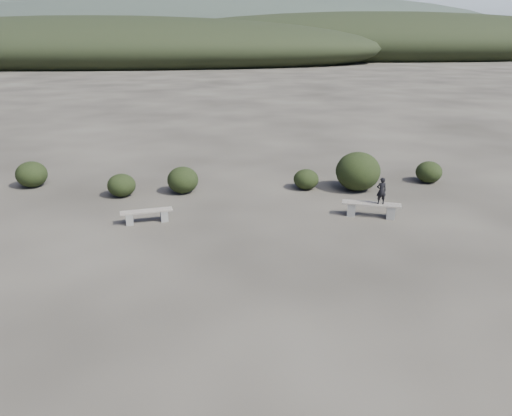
{
  "coord_description": "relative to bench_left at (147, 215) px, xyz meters",
  "views": [
    {
      "loc": [
        -1.06,
        -10.54,
        6.14
      ],
      "look_at": [
        -0.17,
        3.5,
        1.1
      ],
      "focal_mm": 35.0,
      "sensor_mm": 36.0,
      "label": 1
    }
  ],
  "objects": [
    {
      "name": "mountain_ridges",
      "position": [
        -3.74,
        333.71,
        10.57
      ],
      "size": [
        500.0,
        400.0,
        56.0
      ],
      "color": "black",
      "rests_on": "ground"
    },
    {
      "name": "shrub_d",
      "position": [
        7.99,
        3.15,
        0.52
      ],
      "size": [
        1.78,
        1.78,
        1.56
      ],
      "primitive_type": "ellipsoid",
      "color": "black",
      "rests_on": "ground"
    },
    {
      "name": "ground",
      "position": [
        3.74,
        -5.35,
        -0.26
      ],
      "size": [
        1200.0,
        1200.0,
        0.0
      ],
      "primitive_type": "plane",
      "color": "#292520",
      "rests_on": "ground"
    },
    {
      "name": "shrub_b",
      "position": [
        0.98,
        3.23,
        0.27
      ],
      "size": [
        1.23,
        1.23,
        1.05
      ],
      "primitive_type": "ellipsoid",
      "color": "black",
      "rests_on": "ground"
    },
    {
      "name": "bench_left",
      "position": [
        0.0,
        0.0,
        0.0
      ],
      "size": [
        1.77,
        0.73,
        0.43
      ],
      "rotation": [
        0.0,
        0.0,
        0.22
      ],
      "color": "gray",
      "rests_on": "ground"
    },
    {
      "name": "shrub_e",
      "position": [
        11.29,
        4.02,
        0.19
      ],
      "size": [
        1.09,
        1.09,
        0.91
      ],
      "primitive_type": "ellipsoid",
      "color": "black",
      "rests_on": "ground"
    },
    {
      "name": "shrub_a",
      "position": [
        -1.37,
        2.93,
        0.18
      ],
      "size": [
        1.09,
        1.09,
        0.89
      ],
      "primitive_type": "ellipsoid",
      "color": "black",
      "rests_on": "ground"
    },
    {
      "name": "bench_right",
      "position": [
        7.69,
        0.07,
        0.04
      ],
      "size": [
        2.04,
        0.97,
        0.5
      ],
      "rotation": [
        0.0,
        0.0,
        -0.29
      ],
      "color": "gray",
      "rests_on": "ground"
    },
    {
      "name": "shrub_f",
      "position": [
        -5.31,
        4.43,
        0.27
      ],
      "size": [
        1.25,
        1.25,
        1.06
      ],
      "primitive_type": "ellipsoid",
      "color": "black",
      "rests_on": "ground"
    },
    {
      "name": "shrub_c",
      "position": [
        5.94,
        3.41,
        0.15
      ],
      "size": [
        1.02,
        1.02,
        0.82
      ],
      "primitive_type": "ellipsoid",
      "color": "black",
      "rests_on": "ground"
    },
    {
      "name": "seated_person",
      "position": [
        7.97,
        -0.02,
        0.71
      ],
      "size": [
        0.35,
        0.24,
        0.94
      ],
      "primitive_type": "imported",
      "rotation": [
        0.0,
        0.0,
        3.18
      ],
      "color": "black",
      "rests_on": "bench_right"
    }
  ]
}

